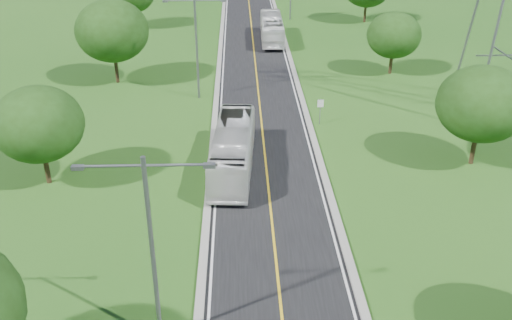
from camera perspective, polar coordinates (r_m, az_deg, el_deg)
The scene contains 13 objects.
ground at distance 71.89m, azimuth -0.18°, elevation 10.55°, with size 260.00×260.00×0.00m, color #215116.
road at distance 77.65m, azimuth -0.31°, elevation 11.83°, with size 8.00×150.00×0.06m, color black.
curb_left at distance 77.64m, azimuth -3.52°, elevation 11.84°, with size 0.50×150.00×0.22m, color gray.
curb_right at distance 77.86m, azimuth 2.88°, elevation 11.90°, with size 0.50×150.00×0.22m, color gray.
speed_limit_sign at distance 51.04m, azimuth 6.45°, elevation 5.23°, with size 0.55×0.09×2.40m.
streetlight_near_left at distance 25.74m, azimuth -10.45°, elevation -7.77°, with size 5.90×0.25×10.00m.
streetlight_mid_left at distance 55.95m, azimuth -5.99°, elevation 11.90°, with size 5.90×0.25×10.00m.
tree_lb at distance 42.49m, azimuth -20.93°, elevation 3.37°, with size 6.30×6.30×7.33m.
tree_lc at distance 62.10m, azimuth -14.20°, elevation 12.42°, with size 7.56×7.56×8.79m.
tree_rb at distance 45.60m, azimuth 21.67°, elevation 5.24°, with size 6.72×6.72×7.82m.
tree_rc at distance 65.26m, azimuth 13.63°, elevation 12.04°, with size 5.88×5.88×6.84m.
bus_outbound at distance 77.23m, azimuth 1.59°, elevation 13.01°, with size 2.74×11.69×3.26m, color white.
bus_inbound at distance 42.82m, azimuth -2.32°, elevation 1.11°, with size 2.79×11.93×3.32m, color silver.
Camera 1 is at (-2.06, -8.89, 20.46)m, focal length 40.00 mm.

